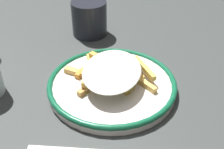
# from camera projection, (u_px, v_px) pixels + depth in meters

# --- Properties ---
(ground_plane) EXTENTS (2.60, 2.60, 0.00)m
(ground_plane) POSITION_uv_depth(u_px,v_px,m) (112.00, 89.00, 0.59)
(ground_plane) COLOR #383D3C
(plate) EXTENTS (0.26, 0.26, 0.02)m
(plate) POSITION_uv_depth(u_px,v_px,m) (112.00, 85.00, 0.58)
(plate) COLOR silver
(plate) RESTS_ON ground_plane
(fries_heap) EXTENTS (0.18, 0.19, 0.04)m
(fries_heap) POSITION_uv_depth(u_px,v_px,m) (110.00, 72.00, 0.57)
(fries_heap) COLOR #DEA74F
(fries_heap) RESTS_ON plate
(coffee_mug) EXTENTS (0.12, 0.09, 0.09)m
(coffee_mug) POSITION_uv_depth(u_px,v_px,m) (89.00, 18.00, 0.75)
(coffee_mug) COLOR #22232B
(coffee_mug) RESTS_ON ground_plane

